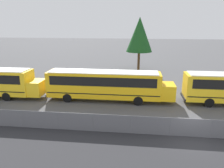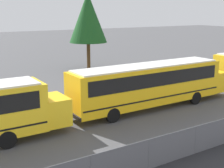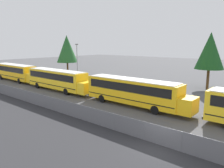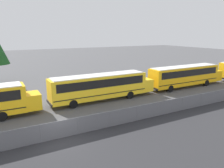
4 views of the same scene
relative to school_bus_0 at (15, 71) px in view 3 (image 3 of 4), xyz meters
name	(u,v)px [view 3 (image 3 of 4)]	position (x,y,z in m)	size (l,w,h in m)	color
ground_plane	(162,146)	(36.64, -7.17, -1.99)	(200.00, 200.00, 0.00)	#4C4C4F
fence	(162,136)	(36.64, -7.17, -1.21)	(100.42, 0.07, 1.52)	#9EA0A5
school_bus_0	(15,71)	(0.00, 0.00, 0.00)	(14.07, 2.52, 3.35)	yellow
school_bus_1	(57,78)	(14.44, -0.23, 0.00)	(14.07, 2.52, 3.35)	yellow
school_bus_2	(134,90)	(29.09, 0.13, 0.00)	(14.07, 2.52, 3.35)	yellow
light_pole	(77,60)	(8.93, 8.82, 2.14)	(0.60, 0.24, 7.49)	gray
tree_0	(210,51)	(32.68, 16.82, 4.37)	(4.64, 4.64, 9.39)	#51381E
tree_1	(67,49)	(-2.55, 15.41, 4.22)	(5.39, 5.39, 9.73)	#51381E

